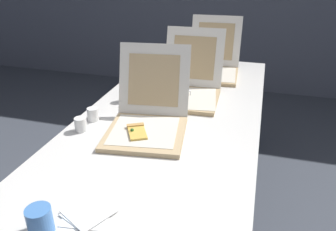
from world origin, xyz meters
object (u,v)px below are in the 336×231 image
Objects in this scene: table at (172,121)px; napkin_pile at (88,212)px; pizza_box_middle at (188,89)px; cup_white_mid at (124,96)px; pizza_box_back at (212,67)px; pizza_box_front at (147,120)px; cup_printed_front at (40,221)px; cup_white_near_center at (93,114)px; cup_white_near_left at (81,124)px.

napkin_pile is at bearing -94.49° from table.
cup_white_mid is (-0.33, -0.16, -0.02)m from pizza_box_middle.
pizza_box_back reaches higher than cup_white_mid.
pizza_box_front is 0.59m from napkin_pile.
pizza_box_back is 1.62m from cup_printed_front.
pizza_box_front is 7.71× the size of cup_white_near_center.
cup_printed_front reaches higher than table.
pizza_box_front is 0.92m from pizza_box_back.
napkin_pile is at bearing 49.86° from cup_printed_front.
pizza_box_front reaches higher than cup_printed_front.
pizza_box_front reaches higher than table.
pizza_box_front is 7.71× the size of cup_white_near_left.
table is at bearing -100.95° from pizza_box_back.
pizza_box_back is 5.30× the size of cup_printed_front.
pizza_box_front is at bearing -4.51° from cup_white_near_center.
pizza_box_back is 2.56× the size of napkin_pile.
pizza_box_middle reaches higher than cup_white_mid.
cup_white_near_center is 0.27m from cup_white_mid.
pizza_box_back reaches higher than pizza_box_middle.
cup_white_mid is at bearing 166.76° from table.
cup_white_near_center reaches higher than napkin_pile.
cup_printed_front is at bearing -71.15° from cup_white_near_left.
pizza_box_front is 1.05× the size of pizza_box_middle.
pizza_box_front reaches higher than cup_white_near_left.
cup_printed_front is at bearing -105.42° from pizza_box_front.
table is at bearing 80.25° from cup_printed_front.
cup_white_near_center is at bearing -151.48° from table.
cup_printed_front is at bearing -81.58° from cup_white_mid.
cup_white_mid reaches higher than napkin_pile.
pizza_box_front is at bearing -103.01° from pizza_box_back.
cup_white_near_center is 0.11m from cup_white_near_left.
cup_white_mid is 0.91m from napkin_pile.
pizza_box_back reaches higher than cup_white_near_center.
cup_white_near_center is (-0.46, -0.88, -0.02)m from pizza_box_back.
table is 0.93m from cup_printed_front.
napkin_pile is at bearing -97.62° from pizza_box_middle.
napkin_pile is (-0.09, -1.03, -0.05)m from pizza_box_middle.
cup_white_mid is (-0.24, 0.29, -0.02)m from pizza_box_front.
cup_white_near_center is 0.68m from napkin_pile.
napkin_pile is (0.24, -0.88, -0.03)m from cup_white_mid.
table is 0.70m from pizza_box_back.
pizza_box_front is at bearing -104.38° from pizza_box_middle.
table is at bearing 65.86° from pizza_box_front.
pizza_box_back is at bearing 79.35° from pizza_box_middle.
pizza_box_back is at bearing 56.88° from cup_white_mid.
cup_white_near_left reaches higher than napkin_pile.
pizza_box_middle is 0.67m from cup_white_near_left.
pizza_box_front reaches higher than napkin_pile.
cup_white_mid is at bearing 98.42° from cup_printed_front.
pizza_box_back is (0.16, 0.90, 0.00)m from pizza_box_front.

